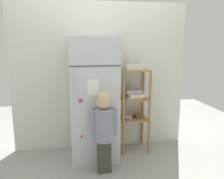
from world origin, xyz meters
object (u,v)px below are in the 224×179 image
(refrigerator, at_px, (94,99))
(pantry_shelf_unit, at_px, (134,101))
(child_standing, at_px, (104,124))
(fruit_bin, at_px, (134,67))

(refrigerator, xyz_separation_m, pantry_shelf_unit, (0.58, 0.12, -0.08))
(child_standing, relative_size, pantry_shelf_unit, 0.84)
(pantry_shelf_unit, bearing_deg, child_standing, -132.65)
(child_standing, bearing_deg, refrigerator, 100.45)
(child_standing, distance_m, pantry_shelf_unit, 0.75)
(fruit_bin, bearing_deg, pantry_shelf_unit, -72.14)
(refrigerator, distance_m, pantry_shelf_unit, 0.60)
(refrigerator, xyz_separation_m, child_standing, (0.08, -0.43, -0.21))
(child_standing, xyz_separation_m, pantry_shelf_unit, (0.50, 0.55, 0.13))
(refrigerator, distance_m, child_standing, 0.48)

